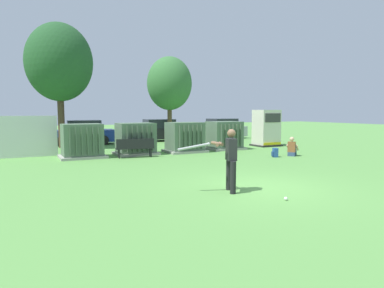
% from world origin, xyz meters
% --- Properties ---
extents(ground_plane, '(96.00, 96.00, 0.00)m').
position_xyz_m(ground_plane, '(0.00, 0.00, 0.00)').
color(ground_plane, '#5B9947').
extents(fence_panel, '(4.80, 0.12, 2.00)m').
position_xyz_m(fence_panel, '(-6.82, 10.50, 1.00)').
color(fence_panel, silver).
rests_on(fence_panel, ground).
extents(transformer_west, '(2.10, 1.70, 1.62)m').
position_xyz_m(transformer_west, '(-3.47, 9.02, 0.79)').
color(transformer_west, '#9E9B93').
rests_on(transformer_west, ground).
extents(transformer_mid_west, '(2.10, 1.70, 1.62)m').
position_xyz_m(transformer_mid_west, '(-0.81, 9.07, 0.79)').
color(transformer_mid_west, '#9E9B93').
rests_on(transformer_mid_west, ground).
extents(transformer_mid_east, '(2.10, 1.70, 1.62)m').
position_xyz_m(transformer_mid_east, '(1.89, 8.88, 0.79)').
color(transformer_mid_east, '#9E9B93').
rests_on(transformer_mid_east, ground).
extents(transformer_east, '(2.10, 1.70, 1.62)m').
position_xyz_m(transformer_east, '(4.53, 9.07, 0.79)').
color(transformer_east, '#9E9B93').
rests_on(transformer_east, ground).
extents(generator_enclosure, '(1.60, 1.40, 2.30)m').
position_xyz_m(generator_enclosure, '(7.95, 9.49, 1.14)').
color(generator_enclosure, '#262626').
rests_on(generator_enclosure, ground).
extents(park_bench, '(1.84, 0.62, 0.92)m').
position_xyz_m(park_bench, '(-1.21, 7.92, 0.54)').
color(park_bench, black).
rests_on(park_bench, ground).
extents(batter, '(1.58, 0.83, 1.74)m').
position_xyz_m(batter, '(-1.06, -0.05, 0.98)').
color(batter, black).
rests_on(batter, ground).
extents(sports_ball, '(0.09, 0.09, 0.09)m').
position_xyz_m(sports_ball, '(-0.29, -1.48, 0.04)').
color(sports_ball, white).
rests_on(sports_ball, ground).
extents(seated_spectator, '(0.77, 0.69, 0.96)m').
position_xyz_m(seated_spectator, '(5.97, 5.03, 0.38)').
color(seated_spectator, '#384C75').
rests_on(seated_spectator, ground).
extents(backpack, '(0.34, 0.37, 0.44)m').
position_xyz_m(backpack, '(4.91, 5.05, 0.21)').
color(backpack, '#264C8C').
rests_on(backpack, ground).
extents(tree_left, '(3.88, 3.88, 7.41)m').
position_xyz_m(tree_left, '(-3.80, 14.21, 5.08)').
color(tree_left, '#4C3828').
rests_on(tree_left, ground).
extents(tree_center_left, '(3.16, 3.16, 6.05)m').
position_xyz_m(tree_center_left, '(3.56, 14.81, 4.15)').
color(tree_center_left, brown).
rests_on(tree_center_left, ground).
extents(parked_car_left_of_center, '(4.32, 2.17, 1.62)m').
position_xyz_m(parked_car_left_of_center, '(-2.34, 15.78, 0.75)').
color(parked_car_left_of_center, navy).
rests_on(parked_car_left_of_center, ground).
extents(parked_car_right_of_center, '(4.28, 2.07, 1.62)m').
position_xyz_m(parked_car_right_of_center, '(3.13, 16.07, 0.75)').
color(parked_car_right_of_center, black).
rests_on(parked_car_right_of_center, ground).
extents(parked_car_rightmost, '(4.32, 2.17, 1.62)m').
position_xyz_m(parked_car_rightmost, '(8.43, 15.75, 0.75)').
color(parked_car_rightmost, '#B2B2B7').
rests_on(parked_car_rightmost, ground).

